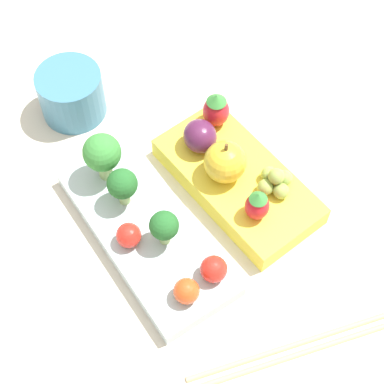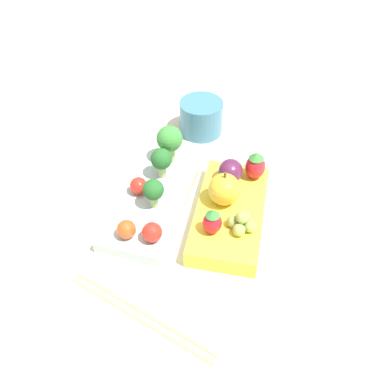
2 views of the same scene
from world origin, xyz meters
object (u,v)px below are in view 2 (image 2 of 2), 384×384
Objects in this scene: cherry_tomato_2 at (138,186)px; drinking_cup at (201,117)px; apple at (224,189)px; bento_box_savoury at (156,196)px; bento_box_fruit at (230,213)px; broccoli_floret_0 at (153,191)px; cherry_tomato_1 at (126,229)px; strawberry_1 at (255,165)px; cherry_tomato_0 at (152,232)px; broccoli_floret_2 at (170,140)px; chopsticks_pair at (141,315)px; plum at (231,171)px; strawberry_0 at (212,221)px; grape_cluster at (242,222)px; broccoli_floret_1 at (161,160)px.

drinking_cup is (0.20, -0.02, -0.00)m from cherry_tomato_2.
bento_box_savoury is at bearing 95.80° from apple.
broccoli_floret_0 is (-0.03, 0.11, 0.04)m from bento_box_fruit.
strawberry_1 reaches higher than cherry_tomato_1.
drinking_cup is (0.12, 0.13, -0.02)m from strawberry_1.
drinking_cup is at bearing 2.75° from broccoli_floret_0.
cherry_tomato_0 is at bearing 144.74° from apple.
broccoli_floret_2 is 0.82× the size of drinking_cup.
chopsticks_pair is (-0.09, -0.06, -0.03)m from cherry_tomato_1.
plum is (0.08, -0.09, -0.00)m from broccoli_floret_0.
cherry_tomato_0 reaches higher than chopsticks_pair.
plum is at bearing 4.69° from strawberry_0.
broccoli_floret_2 is (0.08, 0.01, 0.05)m from bento_box_savoury.
plum is 0.10m from grape_cluster.
strawberry_1 reaches higher than drinking_cup.
bento_box_savoury is 3.04× the size of drinking_cup.
strawberry_0 is 0.19× the size of chopsticks_pair.
broccoli_floret_2 is (0.07, 0.13, 0.05)m from bento_box_fruit.
strawberry_0 reaches higher than chopsticks_pair.
grape_cluster reaches higher than cherry_tomato_1.
cherry_tomato_1 is 0.66× the size of strawberry_0.
bento_box_fruit is 0.20m from chopsticks_pair.
broccoli_floret_1 is at bearing 178.00° from drinking_cup.
bento_box_fruit is at bearing -84.41° from cherry_tomato_2.
plum is 0.95× the size of grape_cluster.
strawberry_1 is 1.18× the size of plum.
broccoli_floret_1 is 0.11m from apple.
bento_box_fruit is at bearing -50.39° from cherry_tomato_1.
strawberry_0 reaches higher than cherry_tomato_0.
bento_box_savoury is 5.01× the size of strawberry_1.
cherry_tomato_1 is 1.00× the size of cherry_tomato_2.
grape_cluster is (0.02, -0.04, -0.01)m from strawberry_0.
bento_box_fruit is at bearing -119.87° from apple.
apple is at bearing -120.45° from broccoli_floret_2.
strawberry_1 is at bearing -13.88° from chopsticks_pair.
strawberry_1 is 1.12× the size of grape_cluster.
apple is (0.02, -0.13, 0.02)m from cherry_tomato_2.
cherry_tomato_0 is 0.13× the size of chopsticks_pair.
strawberry_0 is at bearing -127.37° from broccoli_floret_1.
apple is at bearing -173.82° from plum.
cherry_tomato_0 is at bearing 156.13° from plum.
plum is at bearing -60.82° from cherry_tomato_2.
bento_box_fruit is 4.11× the size of broccoli_floret_1.
strawberry_1 reaches higher than cherry_tomato_0.
broccoli_floret_0 is 1.78× the size of cherry_tomato_1.
plum is 0.25m from chopsticks_pair.
chopsticks_pair is (-0.24, 0.03, -0.04)m from plum.
bento_box_fruit is 0.05m from grape_cluster.
grape_cluster is at bearing -114.26° from broccoli_floret_1.
bento_box_fruit is at bearing -10.43° from strawberry_0.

